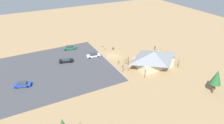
% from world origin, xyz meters
% --- Properties ---
extents(ground, '(160.00, 160.00, 0.00)m').
position_xyz_m(ground, '(0.00, 0.00, 0.00)').
color(ground, '#9E7F56').
rests_on(ground, ground).
extents(parking_lot_asphalt, '(38.38, 32.71, 0.05)m').
position_xyz_m(parking_lot_asphalt, '(22.61, -0.31, 0.03)').
color(parking_lot_asphalt, '#424247').
rests_on(parking_lot_asphalt, ground).
extents(bike_pavilion, '(13.52, 9.74, 5.26)m').
position_xyz_m(bike_pavilion, '(-8.22, 12.25, 2.94)').
color(bike_pavilion, beige).
rests_on(bike_pavilion, ground).
extents(trash_bin, '(0.60, 0.60, 0.90)m').
position_xyz_m(trash_bin, '(-2.53, -5.00, 0.45)').
color(trash_bin, brown).
rests_on(trash_bin, ground).
extents(lot_sign, '(0.56, 0.08, 2.20)m').
position_xyz_m(lot_sign, '(1.19, -5.75, 1.41)').
color(lot_sign, '#99999E').
rests_on(lot_sign, ground).
extents(pine_center, '(2.78, 2.78, 6.93)m').
position_xyz_m(pine_center, '(-13.33, 31.16, 4.87)').
color(pine_center, brown).
rests_on(pine_center, ground).
extents(bicycle_blue_trailside, '(1.31, 1.15, 0.78)m').
position_xyz_m(bicycle_blue_trailside, '(0.98, 8.50, 0.35)').
color(bicycle_blue_trailside, black).
rests_on(bicycle_blue_trailside, ground).
extents(bicycle_teal_by_bin, '(1.12, 1.26, 0.75)m').
position_xyz_m(bicycle_teal_by_bin, '(0.89, 5.51, 0.35)').
color(bicycle_teal_by_bin, black).
rests_on(bicycle_teal_by_bin, ground).
extents(bicycle_orange_yard_left, '(1.31, 1.28, 0.87)m').
position_xyz_m(bicycle_orange_yard_left, '(1.98, 10.53, 0.40)').
color(bicycle_orange_yard_left, black).
rests_on(bicycle_orange_yard_left, ground).
extents(bicycle_yellow_mid_cluster, '(1.75, 0.48, 0.88)m').
position_xyz_m(bicycle_yellow_mid_cluster, '(-2.26, 5.15, 0.38)').
color(bicycle_yellow_mid_cluster, black).
rests_on(bicycle_yellow_mid_cluster, ground).
extents(bicycle_black_yard_center, '(1.73, 0.48, 0.91)m').
position_xyz_m(bicycle_black_yard_center, '(-13.49, 4.97, 0.39)').
color(bicycle_black_yard_center, black).
rests_on(bicycle_black_yard_center, ground).
extents(bicycle_white_near_porch, '(0.82, 1.56, 0.83)m').
position_xyz_m(bicycle_white_near_porch, '(0.33, 10.79, 0.35)').
color(bicycle_white_near_porch, black).
rests_on(bicycle_white_near_porch, ground).
extents(bicycle_green_yard_front, '(0.58, 1.64, 0.84)m').
position_xyz_m(bicycle_green_yard_front, '(-1.13, 7.39, 0.38)').
color(bicycle_green_yard_front, black).
rests_on(bicycle_green_yard_front, ground).
extents(car_blue_back_corner, '(4.80, 3.16, 1.30)m').
position_xyz_m(car_blue_back_corner, '(31.04, 4.84, 0.71)').
color(car_blue_back_corner, '#1E42B2').
rests_on(car_blue_back_corner, parking_lot_asphalt).
extents(car_green_by_curb, '(4.96, 2.67, 1.41)m').
position_xyz_m(car_green_by_curb, '(12.18, -12.91, 0.75)').
color(car_green_by_curb, '#1E6B3D').
rests_on(car_green_by_curb, parking_lot_asphalt).
extents(car_white_inner_stall, '(4.93, 2.50, 1.32)m').
position_xyz_m(car_white_inner_stall, '(6.56, -2.78, 0.71)').
color(car_white_inner_stall, white).
rests_on(car_white_inner_stall, parking_lot_asphalt).
extents(car_black_far_end, '(4.95, 3.05, 1.24)m').
position_xyz_m(car_black_far_end, '(16.30, -3.44, 0.68)').
color(car_black_far_end, black).
rests_on(car_black_far_end, parking_lot_asphalt).
extents(visitor_near_lot, '(0.40, 0.39, 1.72)m').
position_xyz_m(visitor_near_lot, '(-16.68, 2.55, 0.90)').
color(visitor_near_lot, '#2D3347').
rests_on(visitor_near_lot, ground).
extents(visitor_crossing_yard, '(0.39, 0.40, 1.75)m').
position_xyz_m(visitor_crossing_yard, '(-16.49, 7.38, 0.92)').
color(visitor_crossing_yard, '#2D3347').
rests_on(visitor_crossing_yard, ground).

